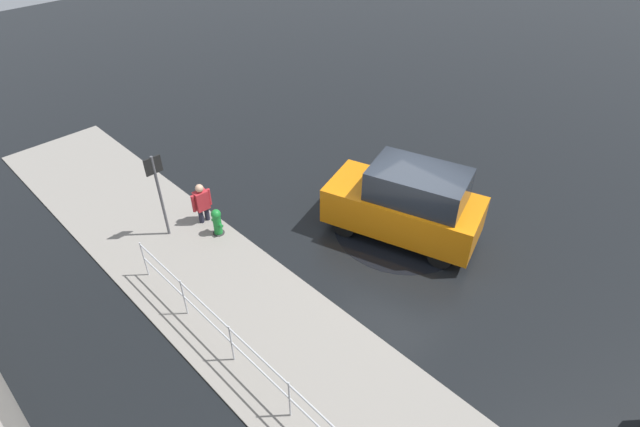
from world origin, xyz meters
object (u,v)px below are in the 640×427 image
pedestrian (202,202)px  sign_post (158,185)px  moving_hatchback (407,203)px  fire_hydrant (217,222)px

pedestrian → sign_post: sign_post is taller
moving_hatchback → sign_post: 6.22m
fire_hydrant → pedestrian: size_ratio=0.66×
fire_hydrant → sign_post: sign_post is taller
sign_post → moving_hatchback: bearing=-134.6°
moving_hatchback → fire_hydrant: (3.43, 3.47, -0.63)m
fire_hydrant → sign_post: bearing=45.9°
moving_hatchback → sign_post: sign_post is taller
moving_hatchback → pedestrian: size_ratio=3.47×
fire_hydrant → pedestrian: (0.71, -0.04, 0.28)m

